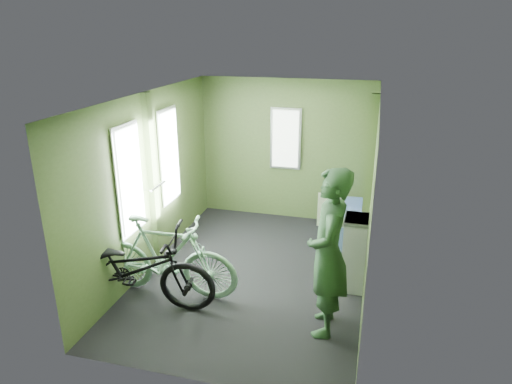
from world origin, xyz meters
TOP-DOWN VIEW (x-y plane):
  - room at (-0.04, 0.04)m, footprint 4.00×4.02m
  - bicycle_black at (-1.12, -1.07)m, footprint 1.96×0.95m
  - bicycle_mint at (-0.86, -0.77)m, footprint 1.75×0.65m
  - passenger at (1.02, -0.92)m, footprint 0.48×0.69m
  - waste_box at (1.26, -0.00)m, footprint 0.27×0.38m
  - bench_seat at (1.15, 1.38)m, footprint 0.62×1.03m

SIDE VIEW (x-z plane):
  - bicycle_black at x=-1.12m, z-range -0.53..0.53m
  - bicycle_mint at x=-0.86m, z-range -0.55..0.55m
  - bench_seat at x=1.15m, z-range -0.21..0.84m
  - waste_box at x=1.26m, z-range 0.00..0.93m
  - passenger at x=1.02m, z-range 0.00..1.80m
  - room at x=-0.04m, z-range 0.28..2.59m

